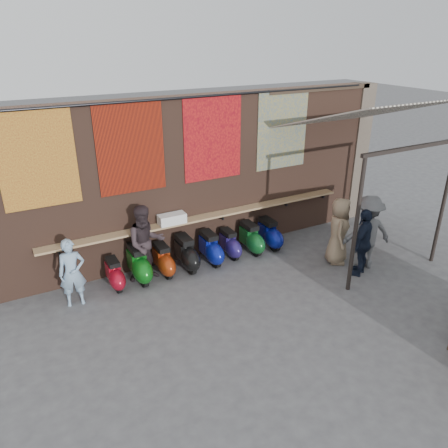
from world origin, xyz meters
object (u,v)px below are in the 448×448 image
at_px(scooter_stool_0, 115,274).
at_px(diner_left, 72,273).
at_px(scooter_stool_4, 210,248).
at_px(shopper_grey, 367,232).
at_px(scooter_stool_3, 186,254).
at_px(shelf_box, 172,219).
at_px(scooter_stool_2, 163,260).
at_px(shopper_navy, 363,242).
at_px(shopper_tan, 339,231).
at_px(scooter_stool_5, 229,244).
at_px(scooter_stool_7, 269,234).
at_px(diner_right, 146,243).
at_px(scooter_stool_1, 139,264).
at_px(scooter_stool_6, 251,238).

height_order(scooter_stool_0, diner_left, diner_left).
height_order(scooter_stool_4, shopper_grey, shopper_grey).
height_order(scooter_stool_3, shopper_grey, shopper_grey).
distance_m(shelf_box, shopper_grey, 4.67).
xyz_separation_m(shelf_box, scooter_stool_2, (-0.39, -0.29, -0.87)).
distance_m(scooter_stool_0, shopper_navy, 5.74).
relative_size(shelf_box, diner_left, 0.44).
bearing_deg(shopper_grey, shopper_navy, 51.39).
bearing_deg(scooter_stool_2, shopper_tan, -20.12).
height_order(scooter_stool_0, scooter_stool_4, scooter_stool_4).
height_order(scooter_stool_0, shopper_tan, shopper_tan).
xyz_separation_m(scooter_stool_4, scooter_stool_5, (0.58, 0.07, -0.04)).
height_order(scooter_stool_7, diner_left, diner_left).
height_order(diner_left, diner_right, diner_right).
bearing_deg(scooter_stool_3, shopper_tan, -22.79).
distance_m(scooter_stool_0, diner_right, 0.97).
height_order(scooter_stool_1, scooter_stool_5, scooter_stool_1).
height_order(diner_left, shopper_grey, shopper_grey).
bearing_deg(shopper_navy, scooter_stool_4, -63.03).
distance_m(scooter_stool_4, shopper_navy, 3.63).
bearing_deg(scooter_stool_6, scooter_stool_4, -179.26).
bearing_deg(scooter_stool_5, scooter_stool_0, -178.47).
bearing_deg(scooter_stool_1, scooter_stool_5, 1.10).
bearing_deg(shelf_box, scooter_stool_0, -167.76).
relative_size(shelf_box, shopper_navy, 0.39).
bearing_deg(scooter_stool_0, shopper_grey, -19.04).
distance_m(scooter_stool_0, scooter_stool_7, 4.17).
bearing_deg(scooter_stool_5, scooter_stool_6, -4.95).
bearing_deg(scooter_stool_7, shopper_tan, -54.84).
bearing_deg(diner_right, scooter_stool_1, -175.31).
distance_m(shopper_navy, shopper_tan, 0.73).
xyz_separation_m(scooter_stool_0, scooter_stool_4, (2.41, 0.01, 0.06)).
bearing_deg(shopper_grey, shopper_tan, -31.65).
distance_m(diner_left, shopper_navy, 6.50).
distance_m(scooter_stool_0, scooter_stool_3, 1.76).
relative_size(scooter_stool_2, scooter_stool_6, 0.94).
relative_size(shelf_box, scooter_stool_5, 0.88).
bearing_deg(shopper_navy, scooter_stool_2, -54.28).
bearing_deg(scooter_stool_1, shelf_box, 17.22).
xyz_separation_m(scooter_stool_0, scooter_stool_6, (3.59, 0.03, 0.05)).
height_order(scooter_stool_7, shopper_tan, shopper_tan).
xyz_separation_m(diner_left, shopper_tan, (6.11, -1.21, 0.10)).
bearing_deg(diner_right, scooter_stool_2, 4.33).
bearing_deg(shelf_box, shopper_tan, -25.89).
distance_m(shelf_box, diner_right, 0.90).
relative_size(scooter_stool_0, shopper_navy, 0.43).
distance_m(scooter_stool_1, scooter_stool_2, 0.60).
bearing_deg(scooter_stool_5, diner_left, -175.58).
bearing_deg(scooter_stool_7, diner_left, -177.06).
height_order(scooter_stool_3, scooter_stool_6, scooter_stool_3).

